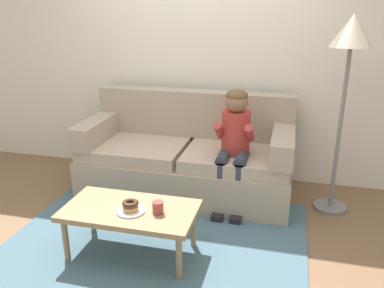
# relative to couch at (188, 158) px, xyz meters

# --- Properties ---
(ground) EXTENTS (10.00, 10.00, 0.00)m
(ground) POSITION_rel_couch_xyz_m (-0.00, -0.85, -0.35)
(ground) COLOR brown
(wall_back) EXTENTS (8.00, 0.10, 2.80)m
(wall_back) POSITION_rel_couch_xyz_m (-0.00, 0.55, 1.05)
(wall_back) COLOR silver
(wall_back) RESTS_ON ground
(area_rug) EXTENTS (2.34, 2.09, 0.01)m
(area_rug) POSITION_rel_couch_xyz_m (-0.00, -1.10, -0.34)
(area_rug) COLOR #476675
(area_rug) RESTS_ON ground
(couch) EXTENTS (2.03, 0.90, 0.97)m
(couch) POSITION_rel_couch_xyz_m (0.00, 0.00, 0.00)
(couch) COLOR tan
(couch) RESTS_ON ground
(coffee_table) EXTENTS (0.98, 0.53, 0.39)m
(coffee_table) POSITION_rel_couch_xyz_m (-0.13, -1.17, -0.00)
(coffee_table) COLOR #937551
(coffee_table) RESTS_ON ground
(person_child) EXTENTS (0.34, 0.58, 1.10)m
(person_child) POSITION_rel_couch_xyz_m (0.49, -0.21, 0.32)
(person_child) COLOR #AD3833
(person_child) RESTS_ON ground
(plate) EXTENTS (0.21, 0.21, 0.01)m
(plate) POSITION_rel_couch_xyz_m (-0.10, -1.21, 0.05)
(plate) COLOR white
(plate) RESTS_ON coffee_table
(donut) EXTENTS (0.17, 0.17, 0.04)m
(donut) POSITION_rel_couch_xyz_m (-0.10, -1.21, 0.07)
(donut) COLOR tan
(donut) RESTS_ON plate
(donut_second) EXTENTS (0.12, 0.12, 0.04)m
(donut_second) POSITION_rel_couch_xyz_m (-0.10, -1.21, 0.11)
(donut_second) COLOR #422619
(donut_second) RESTS_ON donut
(mug) EXTENTS (0.08, 0.08, 0.09)m
(mug) POSITION_rel_couch_xyz_m (0.09, -1.19, 0.08)
(mug) COLOR #993D38
(mug) RESTS_ON coffee_table
(toy_controller) EXTENTS (0.23, 0.09, 0.05)m
(toy_controller) POSITION_rel_couch_xyz_m (-0.66, -0.81, -0.32)
(toy_controller) COLOR blue
(toy_controller) RESTS_ON ground
(floor_lamp) EXTENTS (0.34, 0.34, 1.73)m
(floor_lamp) POSITION_rel_couch_xyz_m (1.39, -0.05, 1.09)
(floor_lamp) COLOR slate
(floor_lamp) RESTS_ON ground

